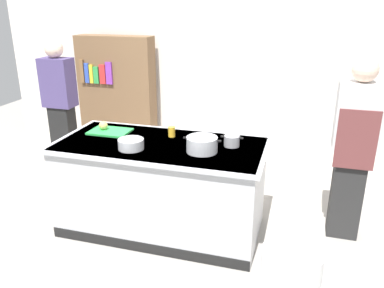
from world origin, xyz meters
The scene contains 12 objects.
ground_plane centered at (0.00, 0.00, 0.00)m, with size 10.00×10.00×0.00m, color #9E9991.
back_wall centered at (0.00, 2.10, 1.50)m, with size 6.40×0.12×3.00m, color silver.
counter_island centered at (0.00, 0.00, 0.47)m, with size 1.98×0.98×0.90m.
cutting_board centered at (-0.60, 0.16, 0.91)m, with size 0.40×0.28×0.02m, color green.
onion centered at (-0.68, 0.17, 0.96)m, with size 0.09×0.09×0.09m, color tan.
stock_pot centered at (0.43, -0.09, 0.97)m, with size 0.34×0.28×0.14m.
sauce_pan centered at (0.65, 0.12, 0.95)m, with size 0.21×0.14×0.10m.
mixing_bowl centered at (-0.20, -0.20, 0.95)m, with size 0.23×0.23×0.09m, color #B7BABF.
juice_cup centered at (0.04, 0.22, 0.95)m, with size 0.07×0.07×0.10m, color yellow.
person_chef centered at (1.72, 0.37, 0.91)m, with size 0.38×0.25×1.72m.
person_guest centered at (-1.69, 0.93, 0.91)m, with size 0.38×0.24×1.72m.
bookshelf centered at (-1.34, 1.80, 0.85)m, with size 1.10×0.31×1.70m.
Camera 1 is at (1.24, -3.22, 2.17)m, focal length 36.68 mm.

